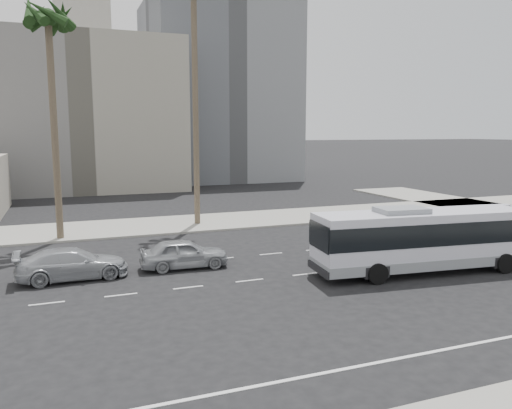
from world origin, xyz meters
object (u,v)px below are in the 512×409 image
city_bus (427,238)px  palm_mid (48,22)px  car_b (73,264)px  car_a (184,253)px

city_bus → palm_mid: size_ratio=0.78×
car_b → city_bus: bearing=-109.0°
car_a → car_b: size_ratio=0.87×
car_a → car_b: bearing=93.7°
car_a → palm_mid: bearing=35.8°
car_a → car_b: car_a is taller
car_b → palm_mid: 16.21m
car_b → palm_mid: (-0.59, 9.61, 13.04)m
city_bus → car_b: (-16.84, 5.11, -1.01)m
car_a → palm_mid: palm_mid is taller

